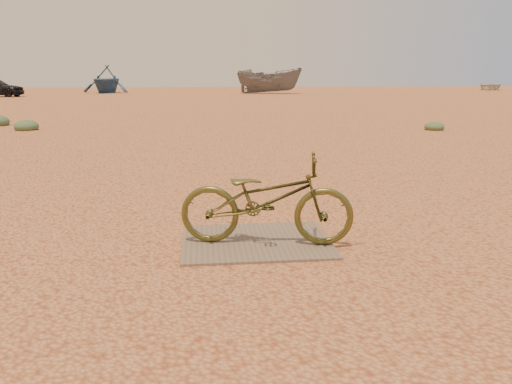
{
  "coord_description": "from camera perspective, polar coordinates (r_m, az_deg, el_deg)",
  "views": [
    {
      "loc": [
        -0.46,
        -4.51,
        1.5
      ],
      "look_at": [
        0.02,
        -0.2,
        0.48
      ],
      "focal_mm": 35.0,
      "sensor_mm": 36.0,
      "label": 1
    }
  ],
  "objects": [
    {
      "name": "plywood_board",
      "position": [
        4.58,
        0.0,
        -5.66
      ],
      "size": [
        1.34,
        1.07,
        0.02
      ],
      "primitive_type": "cube",
      "color": "brown",
      "rests_on": "ground"
    },
    {
      "name": "ground",
      "position": [
        4.78,
        -0.5,
        -5.01
      ],
      "size": [
        120.0,
        120.0,
        0.0
      ],
      "primitive_type": "plane",
      "color": "#E5945E",
      "rests_on": "ground"
    },
    {
      "name": "boat_far_left",
      "position": [
        44.64,
        -16.75,
        12.28
      ],
      "size": [
        4.65,
        5.11,
        2.31
      ],
      "primitive_type": "imported",
      "rotation": [
        0.0,
        0.0,
        -0.22
      ],
      "color": "#2C5078",
      "rests_on": "ground"
    },
    {
      "name": "boat_far_right",
      "position": [
        56.55,
        25.18,
        10.96
      ],
      "size": [
        4.75,
        5.22,
        0.88
      ],
      "primitive_type": "imported",
      "rotation": [
        0.0,
        0.0,
        -0.51
      ],
      "color": "silver",
      "rests_on": "ground"
    },
    {
      "name": "kale_b",
      "position": [
        14.83,
        19.68,
        6.7
      ],
      "size": [
        0.54,
        0.54,
        0.3
      ],
      "primitive_type": "ellipsoid",
      "color": "#506F48",
      "rests_on": "ground"
    },
    {
      "name": "boat_mid_right",
      "position": [
        41.66,
        1.53,
        12.6
      ],
      "size": [
        5.55,
        2.84,
        2.05
      ],
      "primitive_type": "imported",
      "rotation": [
        0.0,
        0.0,
        1.4
      ],
      "color": "slate",
      "rests_on": "ground"
    },
    {
      "name": "kale_a",
      "position": [
        15.36,
        -24.73,
        6.46
      ],
      "size": [
        0.65,
        0.65,
        0.36
      ],
      "primitive_type": "ellipsoid",
      "color": "#506F48",
      "rests_on": "ground"
    },
    {
      "name": "bicycle",
      "position": [
        4.4,
        1.21,
        -0.87
      ],
      "size": [
        1.6,
        0.8,
        0.8
      ],
      "primitive_type": "imported",
      "rotation": [
        0.0,
        0.0,
        1.39
      ],
      "color": "#4B4A20",
      "rests_on": "plywood_board"
    }
  ]
}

